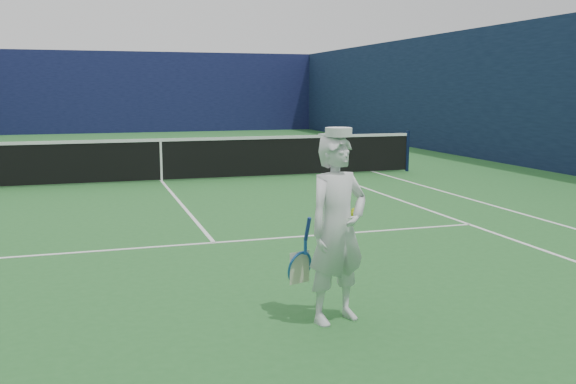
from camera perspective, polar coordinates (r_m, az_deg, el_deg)
The scene contains 5 objects.
ground at distance 15.30m, azimuth -11.16°, elevation 0.93°, with size 80.00×80.00×0.00m, color #256128.
court_markings at distance 15.30m, azimuth -11.16°, elevation 0.94°, with size 11.03×23.83×0.01m.
windscreen_fence at distance 15.15m, azimuth -11.39°, elevation 8.44°, with size 20.12×36.12×4.00m.
tennis_net at distance 15.23m, azimuth -11.22°, elevation 2.99°, with size 12.88×0.09×1.07m.
tennis_player at distance 5.86m, azimuth 4.40°, elevation -3.27°, with size 0.85×0.58×1.79m.
Camera 1 is at (-1.64, -15.06, 2.12)m, focal length 40.00 mm.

